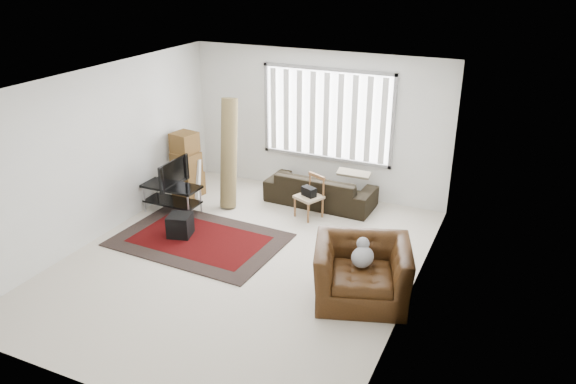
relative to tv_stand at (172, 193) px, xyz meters
name	(u,v)px	position (x,y,z in m)	size (l,w,h in m)	color
room	(257,140)	(1.98, -0.51, 1.39)	(6.00, 6.02, 2.71)	beige
persian_rug	(199,240)	(1.01, -0.72, -0.36)	(2.71, 1.88, 0.02)	black
tv_stand	(172,193)	(0.00, 0.00, 0.00)	(1.03, 0.46, 0.52)	black
tv	(170,173)	(0.00, 0.00, 0.38)	(0.84, 0.11, 0.48)	black
subwoofer	(180,225)	(0.66, -0.73, -0.17)	(0.36, 0.36, 0.36)	black
moving_boxes	(186,167)	(-0.20, 0.77, 0.20)	(0.57, 0.54, 1.23)	brown
white_flatpack	(186,177)	(-0.20, 0.73, 0.00)	(0.58, 0.08, 0.74)	silver
rolled_rug	(229,153)	(0.76, 0.74, 0.61)	(0.29, 0.29, 1.95)	brown
sofa	(321,184)	(2.25, 1.43, 0.01)	(1.99, 0.86, 0.76)	black
side_chair	(310,194)	(2.28, 0.84, 0.05)	(0.54, 0.54, 0.75)	#9E8567
armchair	(362,268)	(3.88, -1.22, 0.09)	(1.51, 1.41, 0.92)	#3A1F0B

